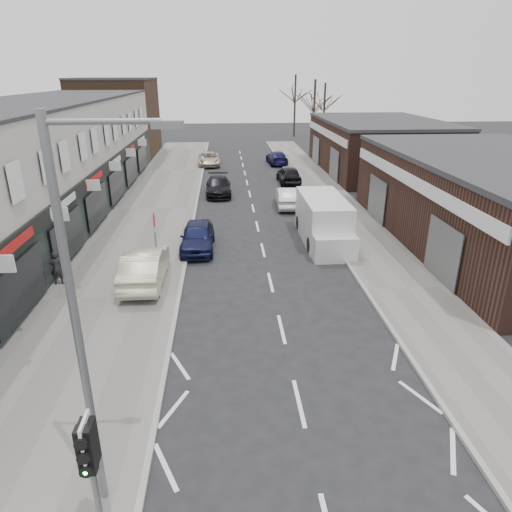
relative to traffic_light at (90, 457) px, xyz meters
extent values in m
plane|color=black|center=(4.40, 2.02, -2.41)|extent=(160.00, 160.00, 0.00)
cube|color=slate|center=(-2.35, 24.02, -2.35)|extent=(5.50, 64.00, 0.12)
cube|color=slate|center=(10.15, 24.02, -2.35)|extent=(3.50, 64.00, 0.12)
cube|color=beige|center=(-9.10, 21.52, 1.14)|extent=(8.00, 41.00, 7.10)
cube|color=#442C1D|center=(-9.10, 47.02, 1.59)|extent=(8.00, 10.00, 8.00)
cube|color=#39201A|center=(16.90, 16.02, -0.16)|extent=(10.00, 18.00, 4.50)
cube|color=#39201A|center=(16.90, 36.02, -0.16)|extent=(10.00, 16.00, 4.50)
cylinder|color=slate|center=(0.00, 0.02, -0.79)|extent=(0.12, 0.12, 3.00)
cube|color=silver|center=(0.00, 0.02, 0.26)|extent=(0.05, 0.55, 1.10)
cube|color=black|center=(0.00, -0.10, 0.26)|extent=(0.28, 0.22, 0.95)
sphere|color=#0CE533|center=(0.00, -0.22, -0.04)|extent=(0.18, 0.18, 0.18)
cube|color=black|center=(0.00, 0.14, 0.26)|extent=(0.26, 0.20, 0.90)
cylinder|color=slate|center=(-0.30, 1.22, 1.71)|extent=(0.16, 0.16, 8.00)
cylinder|color=slate|center=(0.60, 1.22, 5.51)|extent=(1.80, 0.10, 0.10)
cube|color=slate|center=(1.60, 1.22, 5.46)|extent=(0.50, 0.22, 0.12)
cylinder|color=slate|center=(-0.80, 14.02, -1.04)|extent=(0.07, 0.07, 2.50)
cube|color=white|center=(-0.75, 14.02, -0.44)|extent=(0.04, 0.45, 0.25)
cube|color=silver|center=(7.80, 17.40, -1.21)|extent=(2.19, 5.29, 2.41)
cube|color=silver|center=(7.80, 14.29, -1.79)|extent=(2.13, 0.92, 1.27)
cylinder|color=black|center=(6.82, 15.55, -2.01)|extent=(0.25, 0.80, 0.80)
cylinder|color=black|center=(8.78, 15.55, -2.01)|extent=(0.25, 0.80, 0.80)
cylinder|color=black|center=(6.82, 19.25, -2.01)|extent=(0.25, 0.80, 0.80)
cylinder|color=black|center=(8.78, 19.25, -2.01)|extent=(0.25, 0.80, 0.80)
imported|color=beige|center=(-1.06, 12.18, -1.53)|extent=(1.62, 4.64, 1.53)
imported|color=black|center=(-4.80, 12.24, -1.54)|extent=(0.60, 0.45, 1.51)
imported|color=#12163A|center=(1.00, 16.36, -1.70)|extent=(1.75, 4.22, 1.43)
imported|color=black|center=(2.02, 27.95, -1.75)|extent=(1.94, 4.62, 1.33)
imported|color=#C4B29D|center=(1.00, 40.08, -1.78)|extent=(2.27, 4.66, 1.28)
imported|color=silver|center=(6.81, 24.22, -1.73)|extent=(1.67, 4.22, 1.36)
imported|color=black|center=(7.90, 31.48, -1.70)|extent=(1.79, 4.25, 1.44)
imported|color=#13133C|center=(7.90, 40.35, -1.77)|extent=(2.03, 4.51, 1.28)
camera|label=1|loc=(2.46, -6.23, 6.20)|focal=32.00mm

